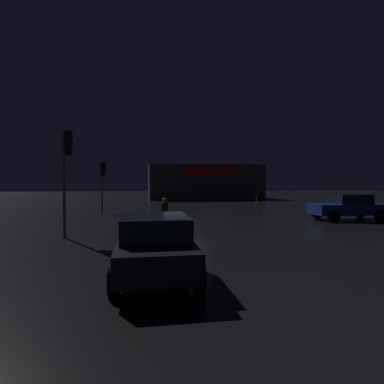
{
  "coord_description": "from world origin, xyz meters",
  "views": [
    {
      "loc": [
        -2.42,
        -18.62,
        2.25
      ],
      "look_at": [
        1.45,
        6.44,
        1.45
      ],
      "focal_mm": 29.43,
      "sensor_mm": 36.0,
      "label": 1
    }
  ],
  "objects_px": {
    "store_building": "(203,182)",
    "traffic_signal_main": "(103,175)",
    "traffic_signal_opposite": "(67,157)",
    "car_far": "(155,244)",
    "pedestrian": "(165,212)",
    "car_near": "(348,207)"
  },
  "relations": [
    {
      "from": "car_far",
      "to": "pedestrian",
      "type": "xyz_separation_m",
      "value": [
        0.68,
        6.67,
        0.14
      ]
    },
    {
      "from": "pedestrian",
      "to": "traffic_signal_opposite",
      "type": "bearing_deg",
      "value": -166.72
    },
    {
      "from": "traffic_signal_main",
      "to": "car_far",
      "type": "distance_m",
      "value": 16.63
    },
    {
      "from": "traffic_signal_main",
      "to": "car_near",
      "type": "height_order",
      "value": "traffic_signal_main"
    },
    {
      "from": "store_building",
      "to": "traffic_signal_main",
      "type": "bearing_deg",
      "value": -119.86
    },
    {
      "from": "traffic_signal_main",
      "to": "car_near",
      "type": "distance_m",
      "value": 16.57
    },
    {
      "from": "store_building",
      "to": "pedestrian",
      "type": "height_order",
      "value": "store_building"
    },
    {
      "from": "traffic_signal_opposite",
      "to": "car_far",
      "type": "height_order",
      "value": "traffic_signal_opposite"
    },
    {
      "from": "pedestrian",
      "to": "store_building",
      "type": "bearing_deg",
      "value": 75.95
    },
    {
      "from": "car_near",
      "to": "traffic_signal_opposite",
      "type": "bearing_deg",
      "value": -166.24
    },
    {
      "from": "traffic_signal_opposite",
      "to": "car_far",
      "type": "relative_size",
      "value": 1.06
    },
    {
      "from": "traffic_signal_opposite",
      "to": "car_far",
      "type": "xyz_separation_m",
      "value": [
        3.32,
        -5.73,
        -2.51
      ]
    },
    {
      "from": "car_near",
      "to": "car_far",
      "type": "xyz_separation_m",
      "value": [
        -11.81,
        -9.44,
        -0.04
      ]
    },
    {
      "from": "store_building",
      "to": "car_near",
      "type": "xyz_separation_m",
      "value": [
        3.91,
        -26.07,
        -1.48
      ]
    },
    {
      "from": "car_far",
      "to": "store_building",
      "type": "bearing_deg",
      "value": 77.46
    },
    {
      "from": "traffic_signal_main",
      "to": "pedestrian",
      "type": "relative_size",
      "value": 2.39
    },
    {
      "from": "store_building",
      "to": "car_far",
      "type": "distance_m",
      "value": 36.41
    },
    {
      "from": "traffic_signal_main",
      "to": "store_building",
      "type": "bearing_deg",
      "value": 60.14
    },
    {
      "from": "traffic_signal_main",
      "to": "car_far",
      "type": "height_order",
      "value": "traffic_signal_main"
    },
    {
      "from": "car_far",
      "to": "pedestrian",
      "type": "height_order",
      "value": "pedestrian"
    },
    {
      "from": "store_building",
      "to": "car_near",
      "type": "distance_m",
      "value": 26.4
    },
    {
      "from": "traffic_signal_main",
      "to": "car_far",
      "type": "xyz_separation_m",
      "value": [
        3.19,
        -16.2,
        -2.05
      ]
    }
  ]
}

